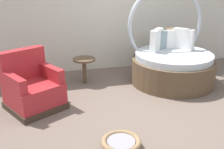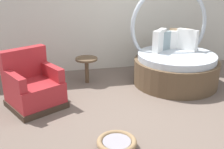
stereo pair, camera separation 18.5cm
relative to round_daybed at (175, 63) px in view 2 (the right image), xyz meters
The scene contains 6 objects.
ground_plane 1.58m from the round_daybed, 133.95° to the right, with size 8.00×8.00×0.02m, color #66564C.
back_wall 1.94m from the round_daybed, 131.38° to the left, with size 8.00×0.12×3.04m, color beige.
round_daybed is the anchor object (origin of this frame).
red_armchair 2.76m from the round_daybed, 169.38° to the right, with size 1.09×1.09×0.94m.
pet_basket 2.58m from the round_daybed, 129.61° to the right, with size 0.51×0.51×0.13m.
side_table 1.76m from the round_daybed, 168.96° to the left, with size 0.44×0.44×0.52m.
Camera 2 is at (-1.23, -3.71, 2.08)m, focal length 43.63 mm.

